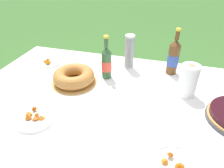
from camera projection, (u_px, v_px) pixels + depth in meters
ground_plane at (112, 164)px, 1.62m from camera, size 16.00×16.00×0.00m
garden_table at (113, 105)px, 1.28m from camera, size 1.86×1.19×0.67m
tablecloth at (113, 100)px, 1.25m from camera, size 1.87×1.20×0.10m
bundt_cake at (74, 76)px, 1.37m from camera, size 0.32×0.32×0.10m
cup_stack at (129, 52)px, 1.51m from camera, size 0.07×0.07×0.27m
cider_bottle_green at (107, 63)px, 1.39m from camera, size 0.07×0.07×0.31m
cider_bottle_amber at (173, 57)px, 1.44m from camera, size 0.08×0.08×0.34m
snack_plate_right at (35, 118)px, 1.08m from camera, size 0.22×0.22×0.05m
snack_plate_far at (49, 62)px, 1.64m from camera, size 0.22×0.22×0.05m
paper_towel_roll at (188, 80)px, 1.22m from camera, size 0.11×0.11×0.21m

